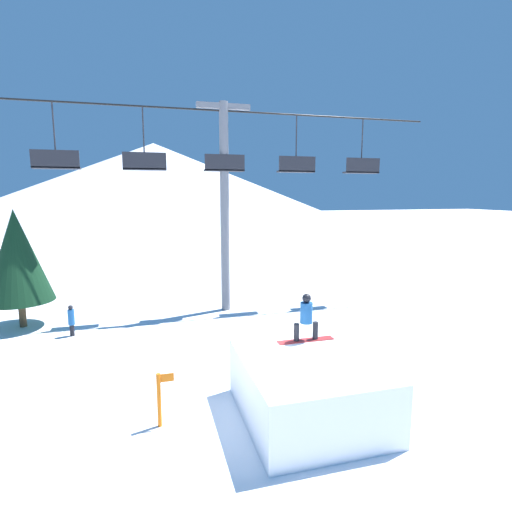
{
  "coord_description": "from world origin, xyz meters",
  "views": [
    {
      "loc": [
        -2.19,
        -8.83,
        5.47
      ],
      "look_at": [
        1.49,
        4.48,
        3.3
      ],
      "focal_mm": 28.0,
      "sensor_mm": 36.0,
      "label": 1
    }
  ],
  "objects_px": {
    "pine_tree_near": "(17,256)",
    "distant_skier": "(71,319)",
    "trail_marker": "(160,398)",
    "snow_ramp": "(308,388)",
    "snowboarder": "(306,318)"
  },
  "relations": [
    {
      "from": "snowboarder",
      "to": "pine_tree_near",
      "type": "distance_m",
      "value": 12.38
    },
    {
      "from": "snowboarder",
      "to": "snow_ramp",
      "type": "bearing_deg",
      "value": -108.71
    },
    {
      "from": "snow_ramp",
      "to": "pine_tree_near",
      "type": "height_order",
      "value": "pine_tree_near"
    },
    {
      "from": "snowboarder",
      "to": "pine_tree_near",
      "type": "bearing_deg",
      "value": 137.82
    },
    {
      "from": "pine_tree_near",
      "to": "distant_skier",
      "type": "relative_size",
      "value": 3.96
    },
    {
      "from": "pine_tree_near",
      "to": "trail_marker",
      "type": "height_order",
      "value": "pine_tree_near"
    },
    {
      "from": "trail_marker",
      "to": "distant_skier",
      "type": "height_order",
      "value": "trail_marker"
    },
    {
      "from": "pine_tree_near",
      "to": "distant_skier",
      "type": "bearing_deg",
      "value": -38.82
    },
    {
      "from": "snow_ramp",
      "to": "snowboarder",
      "type": "height_order",
      "value": "snowboarder"
    },
    {
      "from": "distant_skier",
      "to": "trail_marker",
      "type": "bearing_deg",
      "value": -66.79
    },
    {
      "from": "snow_ramp",
      "to": "distant_skier",
      "type": "height_order",
      "value": "snow_ramp"
    },
    {
      "from": "snowboarder",
      "to": "trail_marker",
      "type": "distance_m",
      "value": 4.23
    },
    {
      "from": "snow_ramp",
      "to": "snowboarder",
      "type": "bearing_deg",
      "value": 71.29
    },
    {
      "from": "pine_tree_near",
      "to": "trail_marker",
      "type": "bearing_deg",
      "value": -59.58
    },
    {
      "from": "snow_ramp",
      "to": "distant_skier",
      "type": "bearing_deg",
      "value": 130.62
    }
  ]
}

